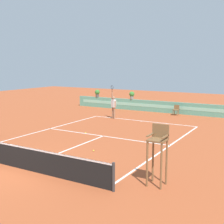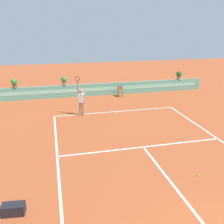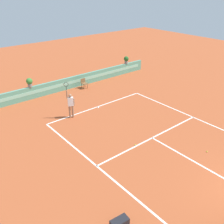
{
  "view_description": "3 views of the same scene",
  "coord_description": "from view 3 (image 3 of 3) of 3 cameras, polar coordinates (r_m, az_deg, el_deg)",
  "views": [
    {
      "loc": [
        9.1,
        -8.1,
        4.18
      ],
      "look_at": [
        -0.94,
        9.03,
        1.0
      ],
      "focal_mm": 47.76,
      "sensor_mm": 36.0,
      "label": 1
    },
    {
      "loc": [
        -4.08,
        -4.09,
        5.63
      ],
      "look_at": [
        -0.94,
        9.03,
        1.0
      ],
      "focal_mm": 40.84,
      "sensor_mm": 36.0,
      "label": 2
    },
    {
      "loc": [
        -10.01,
        -1.98,
        8.28
      ],
      "look_at": [
        -0.94,
        9.03,
        1.0
      ],
      "focal_mm": 40.94,
      "sensor_mm": 36.0,
      "label": 3
    }
  ],
  "objects": [
    {
      "name": "ground_plane",
      "position": [
        15.25,
        10.08,
        -6.34
      ],
      "size": [
        60.0,
        60.0,
        0.0
      ],
      "primitive_type": "plane",
      "color": "#A84C28"
    },
    {
      "name": "court_lines",
      "position": [
        15.64,
        8.1,
        -5.24
      ],
      "size": [
        8.32,
        11.94,
        0.01
      ],
      "color": "white",
      "rests_on": "ground"
    },
    {
      "name": "back_wall_barrier",
      "position": [
        22.32,
        -10.27,
        6.19
      ],
      "size": [
        18.0,
        0.21,
        1.0
      ],
      "color": "#599E84",
      "rests_on": "ground"
    },
    {
      "name": "ball_kid_chair",
      "position": [
        22.39,
        -6.3,
        6.47
      ],
      "size": [
        0.44,
        0.44,
        0.85
      ],
      "color": "brown",
      "rests_on": "ground"
    },
    {
      "name": "gear_bag",
      "position": [
        10.49,
        1.7,
        -23.56
      ],
      "size": [
        0.73,
        0.43,
        0.36
      ],
      "primitive_type": "cube",
      "rotation": [
        0.0,
        0.0,
        -0.1
      ],
      "color": "black",
      "rests_on": "ground"
    },
    {
      "name": "tennis_player",
      "position": [
        17.25,
        -9.23,
        1.87
      ],
      "size": [
        0.57,
        0.35,
        2.58
      ],
      "color": "#9E7051",
      "rests_on": "ground"
    },
    {
      "name": "tennis_ball_near_baseline",
      "position": [
        14.67,
        5.22,
        -7.3
      ],
      "size": [
        0.07,
        0.07,
        0.07
      ],
      "primitive_type": "sphere",
      "color": "#CCE033",
      "rests_on": "ground"
    },
    {
      "name": "tennis_ball_mid_court",
      "position": [
        15.01,
        20.44,
        -8.27
      ],
      "size": [
        0.07,
        0.07,
        0.07
      ],
      "primitive_type": "sphere",
      "color": "#CCE033",
      "rests_on": "ground"
    },
    {
      "name": "potted_plant_far_right",
      "position": [
        25.94,
        3.19,
        11.64
      ],
      "size": [
        0.48,
        0.48,
        0.72
      ],
      "color": "gray",
      "rests_on": "back_wall_barrier"
    },
    {
      "name": "potted_plant_left",
      "position": [
        20.79,
        -17.96,
        6.4
      ],
      "size": [
        0.48,
        0.48,
        0.72
      ],
      "color": "gray",
      "rests_on": "back_wall_barrier"
    }
  ]
}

